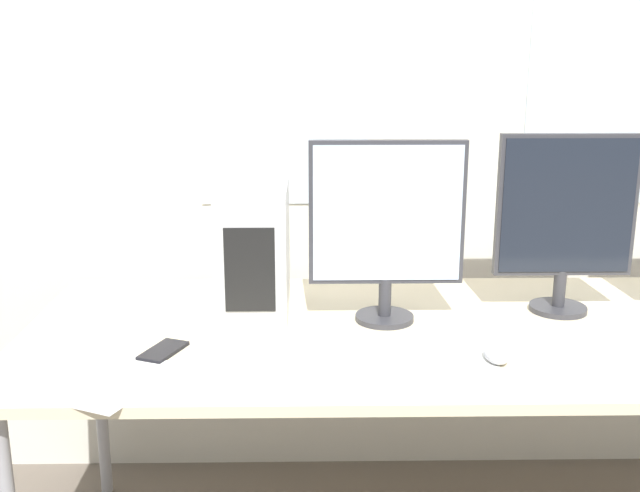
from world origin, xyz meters
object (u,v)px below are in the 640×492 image
(mouse, at_px, (497,354))
(cell_phone, at_px, (163,351))
(monitor_main, at_px, (387,223))
(pc_tower, at_px, (255,250))
(keyboard, at_px, (386,354))
(monitor_right_near, at_px, (566,216))

(mouse, relative_size, cell_phone, 0.67)
(monitor_main, relative_size, cell_phone, 3.28)
(pc_tower, distance_m, cell_phone, 0.42)
(pc_tower, distance_m, mouse, 0.75)
(mouse, distance_m, cell_phone, 0.85)
(keyboard, distance_m, mouse, 0.27)
(monitor_right_near, bearing_deg, pc_tower, 179.84)
(pc_tower, height_order, mouse, pc_tower)
(pc_tower, relative_size, monitor_right_near, 0.78)
(mouse, bearing_deg, pc_tower, 149.40)
(monitor_main, distance_m, mouse, 0.47)
(monitor_main, bearing_deg, mouse, -49.52)
(monitor_right_near, relative_size, keyboard, 1.20)
(pc_tower, xyz_separation_m, keyboard, (0.35, -0.35, -0.18))
(monitor_main, height_order, monitor_right_near, monitor_right_near)
(mouse, bearing_deg, monitor_right_near, 53.19)
(monitor_right_near, xyz_separation_m, keyboard, (-0.55, -0.34, -0.28))
(monitor_right_near, distance_m, mouse, 0.53)
(pc_tower, height_order, monitor_main, monitor_main)
(monitor_main, xyz_separation_m, cell_phone, (-0.59, -0.23, -0.28))
(pc_tower, xyz_separation_m, monitor_main, (0.37, -0.08, 0.10))
(monitor_right_near, bearing_deg, cell_phone, -164.92)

